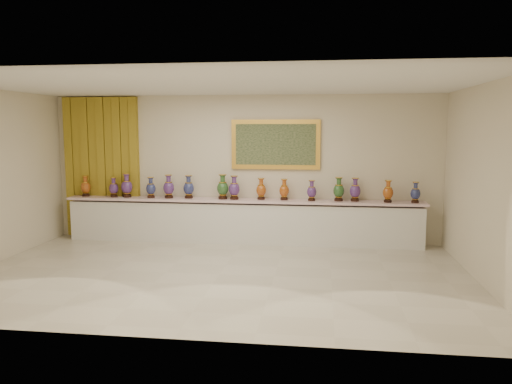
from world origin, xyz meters
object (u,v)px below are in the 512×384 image
vase_0 (86,187)px  vase_1 (114,188)px  counter (242,222)px  vase_2 (127,187)px

vase_0 → vase_1: (0.64, -0.04, -0.01)m
counter → vase_1: vase_1 is taller
vase_0 → vase_2: bearing=-2.7°
vase_0 → vase_2: (0.93, -0.04, 0.03)m
vase_1 → vase_2: 0.29m
vase_0 → vase_1: vase_0 is taller
vase_0 → vase_1: bearing=-3.4°
vase_0 → vase_2: vase_2 is taller
vase_1 → vase_0: bearing=176.6°
vase_2 → counter: bearing=0.6°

